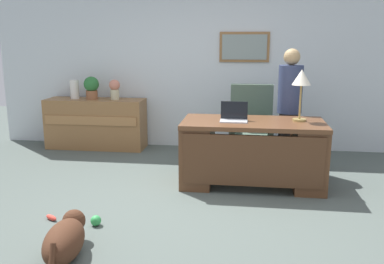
% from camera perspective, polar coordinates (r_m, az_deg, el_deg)
% --- Properties ---
extents(ground_plane, '(12.00, 12.00, 0.00)m').
position_cam_1_polar(ground_plane, '(4.47, -1.12, -10.25)').
color(ground_plane, '#4C5651').
extents(back_wall, '(7.00, 0.16, 2.70)m').
position_cam_1_polar(back_wall, '(6.71, 2.28, 9.35)').
color(back_wall, silver).
rests_on(back_wall, ground_plane).
extents(desk, '(1.68, 0.81, 0.79)m').
position_cam_1_polar(desk, '(5.03, 8.29, -2.63)').
color(desk, brown).
rests_on(desk, ground_plane).
extents(credenza, '(1.58, 0.50, 0.80)m').
position_cam_1_polar(credenza, '(6.90, -13.04, 1.14)').
color(credenza, olive).
rests_on(credenza, ground_plane).
extents(armchair, '(0.60, 0.59, 1.11)m').
position_cam_1_polar(armchair, '(5.94, 8.10, 0.43)').
color(armchair, '#475B4C').
rests_on(armchair, ground_plane).
extents(person_standing, '(0.32, 0.32, 1.62)m').
position_cam_1_polar(person_standing, '(5.69, 13.22, 3.16)').
color(person_standing, '#262323').
rests_on(person_standing, ground_plane).
extents(dog_lying, '(0.38, 0.78, 0.30)m').
position_cam_1_polar(dog_lying, '(3.63, -17.01, -13.87)').
color(dog_lying, '#472819').
rests_on(dog_lying, ground_plane).
extents(laptop, '(0.32, 0.22, 0.23)m').
position_cam_1_polar(laptop, '(4.95, 5.78, 2.17)').
color(laptop, '#B2B5BA').
rests_on(laptop, desk).
extents(desk_lamp, '(0.22, 0.22, 0.61)m').
position_cam_1_polar(desk_lamp, '(5.03, 14.82, 6.84)').
color(desk_lamp, '#9E8447').
rests_on(desk_lamp, desk).
extents(vase_with_flowers, '(0.17, 0.17, 0.32)m').
position_cam_1_polar(vase_with_flowers, '(6.70, -10.59, 5.87)').
color(vase_with_flowers, '#BFB892').
rests_on(vase_with_flowers, credenza).
extents(vase_empty, '(0.14, 0.14, 0.30)m').
position_cam_1_polar(vase_empty, '(6.94, -15.84, 5.65)').
color(vase_empty, silver).
rests_on(vase_empty, credenza).
extents(potted_plant, '(0.24, 0.24, 0.36)m').
position_cam_1_polar(potted_plant, '(6.82, -13.65, 6.06)').
color(potted_plant, brown).
rests_on(potted_plant, credenza).
extents(dog_toy_ball, '(0.10, 0.10, 0.10)m').
position_cam_1_polar(dog_toy_ball, '(4.14, -13.07, -11.77)').
color(dog_toy_ball, green).
rests_on(dog_toy_ball, ground_plane).
extents(dog_toy_bone, '(0.16, 0.13, 0.05)m').
position_cam_1_polar(dog_toy_bone, '(4.00, -17.12, -13.34)').
color(dog_toy_bone, orange).
rests_on(dog_toy_bone, ground_plane).
extents(dog_toy_plush, '(0.15, 0.12, 0.05)m').
position_cam_1_polar(dog_toy_plush, '(4.39, -18.77, -11.07)').
color(dog_toy_plush, '#E53F33').
rests_on(dog_toy_plush, ground_plane).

